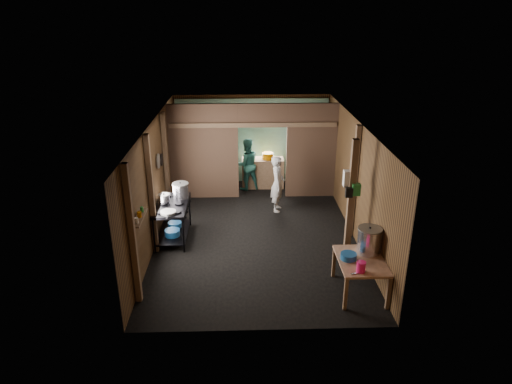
{
  "coord_description": "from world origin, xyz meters",
  "views": [
    {
      "loc": [
        -0.3,
        -9.52,
        4.88
      ],
      "look_at": [
        0.0,
        -0.2,
        1.1
      ],
      "focal_mm": 31.84,
      "sensor_mm": 36.0,
      "label": 1
    }
  ],
  "objects_px": {
    "stove_pot_large": "(181,191)",
    "yellow_tub": "(268,156)",
    "stock_pot": "(369,241)",
    "pink_bucket": "(361,267)",
    "gas_range": "(173,221)",
    "cook": "(278,184)",
    "prep_table": "(360,276)"
  },
  "relations": [
    {
      "from": "stock_pot",
      "to": "cook",
      "type": "distance_m",
      "value": 3.74
    },
    {
      "from": "stove_pot_large",
      "to": "pink_bucket",
      "type": "bearing_deg",
      "value": -41.08
    },
    {
      "from": "gas_range",
      "to": "prep_table",
      "type": "relative_size",
      "value": 1.26
    },
    {
      "from": "stock_pot",
      "to": "yellow_tub",
      "type": "relative_size",
      "value": 1.6
    },
    {
      "from": "stock_pot",
      "to": "pink_bucket",
      "type": "height_order",
      "value": "stock_pot"
    },
    {
      "from": "pink_bucket",
      "to": "cook",
      "type": "distance_m",
      "value": 4.26
    },
    {
      "from": "pink_bucket",
      "to": "yellow_tub",
      "type": "xyz_separation_m",
      "value": [
        -1.28,
        5.81,
        0.17
      ]
    },
    {
      "from": "gas_range",
      "to": "yellow_tub",
      "type": "relative_size",
      "value": 4.42
    },
    {
      "from": "prep_table",
      "to": "cook",
      "type": "bearing_deg",
      "value": 108.34
    },
    {
      "from": "gas_range",
      "to": "stove_pot_large",
      "type": "relative_size",
      "value": 3.84
    },
    {
      "from": "prep_table",
      "to": "pink_bucket",
      "type": "bearing_deg",
      "value": -105.81
    },
    {
      "from": "stove_pot_large",
      "to": "yellow_tub",
      "type": "distance_m",
      "value": 3.55
    },
    {
      "from": "stove_pot_large",
      "to": "cook",
      "type": "relative_size",
      "value": 0.26
    },
    {
      "from": "gas_range",
      "to": "stove_pot_large",
      "type": "bearing_deg",
      "value": 65.02
    },
    {
      "from": "stove_pot_large",
      "to": "yellow_tub",
      "type": "relative_size",
      "value": 1.15
    },
    {
      "from": "stove_pot_large",
      "to": "prep_table",
      "type": "bearing_deg",
      "value": -36.24
    },
    {
      "from": "yellow_tub",
      "to": "prep_table",
      "type": "bearing_deg",
      "value": -75.59
    },
    {
      "from": "gas_range",
      "to": "yellow_tub",
      "type": "height_order",
      "value": "yellow_tub"
    },
    {
      "from": "pink_bucket",
      "to": "gas_range",
      "type": "bearing_deg",
      "value": 143.9
    },
    {
      "from": "prep_table",
      "to": "cook",
      "type": "relative_size",
      "value": 0.78
    },
    {
      "from": "prep_table",
      "to": "stove_pot_large",
      "type": "distance_m",
      "value": 4.44
    },
    {
      "from": "prep_table",
      "to": "pink_bucket",
      "type": "relative_size",
      "value": 5.99
    },
    {
      "from": "yellow_tub",
      "to": "cook",
      "type": "distance_m",
      "value": 1.72
    },
    {
      "from": "stock_pot",
      "to": "cook",
      "type": "xyz_separation_m",
      "value": [
        -1.42,
        3.45,
        -0.18
      ]
    },
    {
      "from": "gas_range",
      "to": "pink_bucket",
      "type": "xyz_separation_m",
      "value": [
        3.6,
        -2.62,
        0.34
      ]
    },
    {
      "from": "stove_pot_large",
      "to": "pink_bucket",
      "type": "relative_size",
      "value": 1.97
    },
    {
      "from": "pink_bucket",
      "to": "yellow_tub",
      "type": "distance_m",
      "value": 5.95
    },
    {
      "from": "stock_pot",
      "to": "pink_bucket",
      "type": "relative_size",
      "value": 2.73
    },
    {
      "from": "pink_bucket",
      "to": "cook",
      "type": "height_order",
      "value": "cook"
    },
    {
      "from": "pink_bucket",
      "to": "cook",
      "type": "xyz_separation_m",
      "value": [
        -1.12,
        4.11,
        -0.04
      ]
    },
    {
      "from": "gas_range",
      "to": "yellow_tub",
      "type": "xyz_separation_m",
      "value": [
        2.32,
        3.19,
        0.52
      ]
    },
    {
      "from": "pink_bucket",
      "to": "prep_table",
      "type": "bearing_deg",
      "value": 74.19
    }
  ]
}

